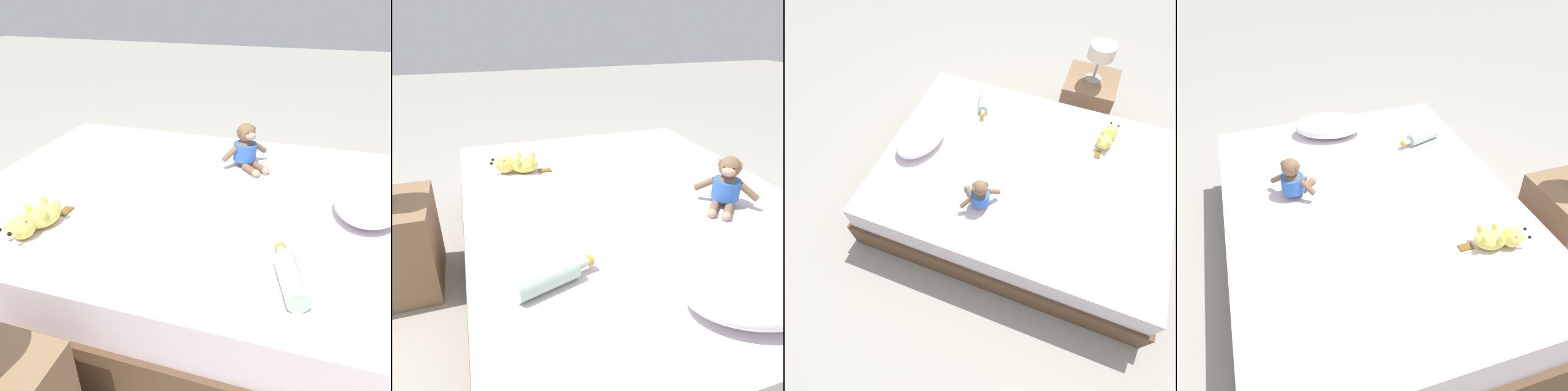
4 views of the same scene
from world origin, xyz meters
The scene contains 6 objects.
ground_plane centered at (0.00, 0.00, 0.00)m, with size 16.00×16.00×0.00m, color #9E998E.
bed centered at (0.00, 0.00, 0.22)m, with size 1.57×2.08×0.44m.
pillow centered at (-0.05, 0.79, 0.51)m, with size 0.50×0.38×0.13m.
plush_monkey centered at (-0.38, 0.20, 0.54)m, with size 0.26×0.26×0.24m.
plush_yellow_creature centered at (0.46, -0.49, 0.49)m, with size 0.33×0.15×0.10m.
glass_bottle centered at (0.51, 0.50, 0.48)m, with size 0.28×0.14×0.08m.
Camera 4 is at (-0.53, -1.63, 1.84)m, focal length 38.10 mm.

